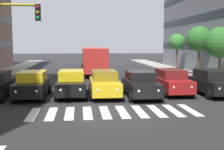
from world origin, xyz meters
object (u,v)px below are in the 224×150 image
Objects in this scene: car_5 at (32,84)px; street_tree_1 at (220,43)px; car_2 at (140,84)px; street_tree_3 at (177,42)px; car_3 at (104,83)px; bus_behind_traffic at (94,58)px; car_0 at (212,82)px; car_4 at (71,83)px; car_1 at (171,81)px; street_tree_2 at (199,39)px.

car_5 is 16.19m from street_tree_1.
car_2 is 0.96× the size of street_tree_3.
car_2 is 1.00× the size of car_3.
car_5 is at bearing 72.04° from bus_behind_traffic.
car_0 is at bearing 78.64° from street_tree_3.
car_0 is at bearing 58.53° from street_tree_1.
car_2 is 0.42× the size of bus_behind_traffic.
bus_behind_traffic is at bearing 11.09° from street_tree_3.
bus_behind_traffic is (7.29, -14.70, 0.97)m from car_0.
bus_behind_traffic reaches higher than car_3.
street_tree_1 is 11.51m from street_tree_3.
street_tree_1 is at bearing -159.69° from car_4.
car_2 is (2.41, 1.03, 0.00)m from car_1.
street_tree_1 is at bearing 138.17° from bus_behind_traffic.
street_tree_1 reaches higher than car_2.
bus_behind_traffic is 14.23m from street_tree_1.
car_2 and car_4 have the same top height.
street_tree_2 is at bearing -122.11° from car_1.
bus_behind_traffic is (4.72, -13.93, 0.97)m from car_1.
car_2 is 2.37m from car_3.
car_5 is 0.96× the size of street_tree_3.
car_1 and car_2 have the same top height.
bus_behind_traffic is 2.27× the size of street_tree_3.
car_0 is 0.96× the size of street_tree_3.
car_4 is 2.50m from car_5.
car_5 is (11.94, -0.34, 0.00)m from car_0.
car_0 is at bearing 116.37° from bus_behind_traffic.
car_1 is at bearing 108.72° from bus_behind_traffic.
car_5 is at bearing 18.04° from street_tree_1.
street_tree_1 is (-10.52, 9.42, 1.72)m from bus_behind_traffic.
car_0 is 0.93× the size of street_tree_1.
street_tree_3 is (-12.83, -16.21, 2.84)m from car_4.
street_tree_3 is (-3.38, -16.79, 2.84)m from car_0.
street_tree_3 reaches higher than bus_behind_traffic.
bus_behind_traffic is at bearing -90.00° from car_3.
car_3 is 1.00× the size of car_4.
car_3 and car_5 have the same top height.
car_3 is at bearing -2.32° from car_0.
car_5 is at bearing -1.64° from car_0.
car_4 is at bearing 81.29° from bus_behind_traffic.
car_3 is 1.00× the size of car_5.
street_tree_2 is (-3.59, -10.59, 3.11)m from car_0.
car_0 is 9.47m from car_4.
car_5 is at bearing 47.05° from street_tree_3.
car_4 and car_5 have the same top height.
car_1 is 9.39m from car_5.
car_5 is 22.66m from street_tree_3.
car_2 and car_5 have the same top height.
car_2 is at bearing 175.09° from car_5.
street_tree_2 is at bearing -146.59° from car_5.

